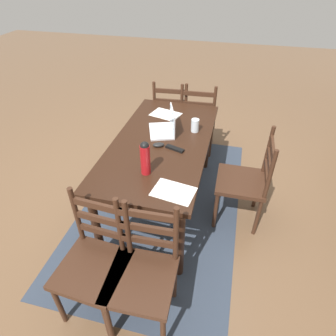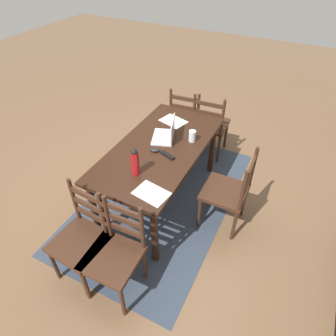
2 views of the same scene
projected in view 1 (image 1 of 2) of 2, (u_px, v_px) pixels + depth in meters
ground_plane at (162, 203)px, 3.07m from camera, size 14.00×14.00×0.00m
area_rug at (162, 203)px, 3.07m from camera, size 2.62×1.57×0.01m
dining_table at (161, 150)px, 2.66m from camera, size 1.69×0.85×0.78m
chair_far_head at (245, 181)px, 2.64m from camera, size 0.44×0.44×0.95m
chair_left_far at (198, 118)px, 3.63m from camera, size 0.46×0.46×0.95m
chair_right_far at (142, 274)px, 1.88m from camera, size 0.45×0.45×0.95m
chair_right_near at (95, 263)px, 1.95m from camera, size 0.47×0.47×0.95m
chair_left_near at (172, 115)px, 3.70m from camera, size 0.47×0.47×0.95m
laptop at (166, 126)px, 2.70m from camera, size 0.38×0.32×0.23m
water_bottle at (145, 157)px, 2.14m from camera, size 0.08×0.08×0.28m
drinking_glass at (195, 125)px, 2.70m from camera, size 0.08×0.08×0.12m
computer_mouse at (159, 145)px, 2.51m from camera, size 0.09×0.11×0.03m
tv_remote at (175, 149)px, 2.48m from camera, size 0.10×0.17×0.02m
paper_stack_left at (166, 114)px, 3.02m from camera, size 0.28×0.34×0.00m
paper_stack_right at (174, 192)px, 2.05m from camera, size 0.25×0.33×0.00m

